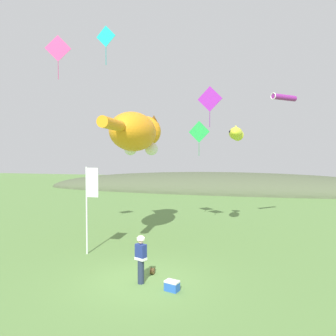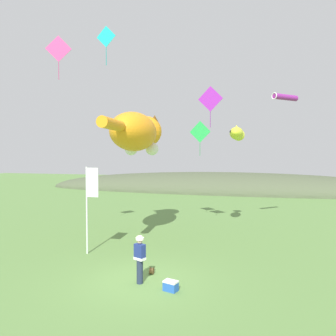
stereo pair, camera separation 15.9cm
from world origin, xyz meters
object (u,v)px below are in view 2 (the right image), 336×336
Objects in this scene: festival_attendant at (140,258)px; kite_diamond_pink at (58,49)px; kite_diamond_violet at (210,99)px; kite_spool at (152,271)px; kite_diamond_teal at (106,37)px; picnic_cooler at (171,286)px; kite_giant_cat at (137,133)px; kite_diamond_green at (200,132)px; kite_tube_streamer at (285,97)px; festival_banner_pole at (90,197)px; kite_fish_windsock at (237,134)px.

kite_diamond_pink is (-5.60, 3.38, 9.18)m from festival_attendant.
kite_spool is at bearing -101.43° from kite_diamond_violet.
kite_diamond_teal is at bearing 138.96° from kite_spool.
picnic_cooler is 9.60m from kite_giant_cat.
picnic_cooler is 12.66m from kite_diamond_pink.
kite_diamond_green is (2.85, 4.49, 0.29)m from kite_giant_cat.
kite_tube_streamer is at bearing 27.95° from kite_giant_cat.
kite_diamond_pink reaches higher than kite_giant_cat.
kite_diamond_teal is (-3.58, -6.83, 4.35)m from kite_diamond_green.
kite_diamond_teal reaches higher than picnic_cooler.
kite_diamond_violet is at bearing 79.03° from festival_attendant.
kite_diamond_green is (3.95, 7.97, 3.57)m from festival_banner_pole.
kite_diamond_violet reaches higher than kite_fish_windsock.
festival_banner_pole is at bearing -16.93° from kite_diamond_pink.
kite_giant_cat is (-3.77, 6.60, 5.86)m from picnic_cooler.
picnic_cooler is at bearing -99.84° from kite_fish_windsock.
festival_attendant reaches higher than picnic_cooler.
kite_diamond_pink is (-8.52, -5.75, 4.05)m from kite_fish_windsock.
picnic_cooler is 12.71m from kite_diamond_green.
kite_giant_cat reaches higher than kite_spool.
kite_diamond_green is at bearing 94.74° from picnic_cooler.
kite_diamond_teal is (-6.14, -5.22, 4.60)m from kite_fish_windsock.
picnic_cooler is 0.13× the size of festival_banner_pole.
kite_diamond_teal reaches higher than kite_tube_streamer.
kite_giant_cat reaches higher than festival_attendant.
kite_giant_cat is 3.77× the size of kite_diamond_pink.
kite_tube_streamer is 0.86× the size of kite_diamond_teal.
festival_attendant is at bearing -107.75° from kite_fish_windsock.
picnic_cooler is 0.24× the size of kite_diamond_violet.
festival_banner_pole is at bearing -107.54° from kite_giant_cat.
festival_banner_pole is at bearing 142.36° from festival_attendant.
kite_diamond_teal is at bearing -141.23° from kite_diamond_violet.
kite_diamond_pink is at bearing 148.88° from festival_attendant.
kite_giant_cat is 9.63m from kite_tube_streamer.
kite_diamond_violet is at bearing 31.34° from kite_diamond_pink.
kite_diamond_violet is (1.13, -3.04, 1.67)m from kite_diamond_green.
festival_banner_pole is (-3.59, 2.77, 1.81)m from festival_attendant.
kite_diamond_pink is (-5.74, 2.39, 9.99)m from kite_spool.
picnic_cooler reaches higher than kite_spool.
kite_giant_cat is at bearing -152.05° from kite_tube_streamer.
kite_diamond_violet is (4.71, 3.79, -2.68)m from kite_diamond_teal.
festival_banner_pole is 8.01m from kite_diamond_teal.
kite_diamond_teal reaches higher than festival_attendant.
kite_tube_streamer is at bearing 36.80° from kite_diamond_teal.
kite_spool is at bearing -25.48° from festival_banner_pole.
kite_spool is 10.42m from kite_diamond_violet.
kite_spool is 0.14× the size of kite_diamond_teal.
kite_fish_windsock is (2.79, 8.14, 5.94)m from kite_spool.
picnic_cooler is at bearing -28.40° from kite_diamond_pink.
kite_fish_windsock is at bearing 45.07° from kite_diamond_violet.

